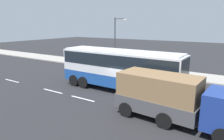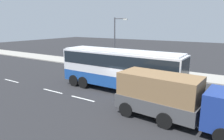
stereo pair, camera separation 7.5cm
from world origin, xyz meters
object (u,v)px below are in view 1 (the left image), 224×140
cargo_truck (173,97)px  pedestrian_at_crossing (177,68)px  coach_bus (120,66)px  street_lamp (116,39)px

cargo_truck → pedestrian_at_crossing: (-2.81, 10.93, -0.46)m
coach_bus → cargo_truck: size_ratio=1.50×
street_lamp → cargo_truck: bearing=-45.3°
coach_bus → street_lamp: size_ratio=1.72×
coach_bus → cargo_truck: bearing=-29.4°
coach_bus → pedestrian_at_crossing: 8.19m
coach_bus → pedestrian_at_crossing: (2.98, 7.53, -1.18)m
cargo_truck → street_lamp: bearing=138.6°
street_lamp → coach_bus: bearing=-56.4°
cargo_truck → pedestrian_at_crossing: bearing=108.3°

